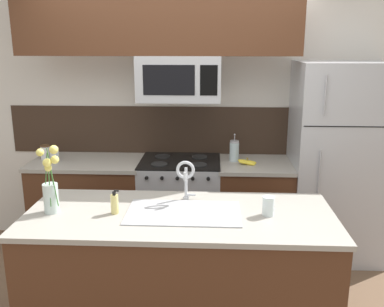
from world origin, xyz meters
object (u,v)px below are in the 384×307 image
Objects in this scene: stove_range at (180,206)px; storage_jar_medium at (55,154)px; refrigerator at (337,162)px; drinking_glass at (268,206)px; microwave at (179,78)px; banana_bunch at (247,162)px; sink_faucet at (186,175)px; storage_jar_tall at (46,152)px; flower_vase at (51,191)px; french_press at (234,151)px; dish_soap_bottle at (115,204)px.

storage_jar_medium reaches higher than stove_range.
refrigerator reaches higher than storage_jar_medium.
drinking_glass is at bearing -122.09° from refrigerator.
drinking_glass is (0.68, -1.23, -0.72)m from microwave.
drinking_glass is at bearing -61.15° from microwave.
banana_bunch is 1.11m from sink_faucet.
storage_jar_tall is 1.44m from flower_vase.
flower_vase is at bearing -178.80° from drinking_glass.
dish_soap_bottle is at bearing -122.51° from french_press.
stove_range is 1.95× the size of flower_vase.
storage_jar_medium is (-1.21, 0.01, -0.73)m from microwave.
microwave is 0.86m from french_press.
flower_vase reaches higher than stove_range.
storage_jar_tall is 1.83m from french_press.
dish_soap_bottle is at bearing 1.27° from flower_vase.
storage_jar_tall is 0.29× the size of flower_vase.
banana_bunch is (1.95, -0.10, -0.05)m from storage_jar_tall.
dish_soap_bottle is (-0.34, -1.28, 0.52)m from stove_range.
drinking_glass is (1.02, 0.02, -0.00)m from dish_soap_bottle.
refrigerator is 14.40× the size of storage_jar_medium.
sink_faucet reaches higher than banana_bunch.
dish_soap_bottle reaches higher than storage_jar_tall.
storage_jar_medium is at bearing 124.62° from dish_soap_bottle.
dish_soap_bottle is 0.43m from flower_vase.
dish_soap_bottle is (-1.82, -1.30, 0.05)m from refrigerator.
refrigerator is 2.23m from dish_soap_bottle.
refrigerator is 1.51m from drinking_glass.
storage_jar_medium is (-1.21, -0.01, 0.51)m from stove_range.
stove_range is 1.55m from refrigerator.
banana_bunch is 0.72× the size of french_press.
microwave is at bearing -178.41° from refrigerator.
sink_faucet is at bearing -83.29° from stove_range.
microwave is 3.90× the size of banana_bunch.
storage_jar_tall reaches higher than drinking_glass.
microwave reaches higher than sink_faucet.
french_press is (1.83, 0.02, 0.03)m from storage_jar_tall.
banana_bunch is at bearing 62.29° from sink_faucet.
stove_range is at bearing 118.45° from drinking_glass.
sink_faucet is 2.37× the size of drinking_glass.
microwave reaches higher than storage_jar_medium.
dish_soap_bottle is 1.02m from drinking_glass.
flower_vase is (-0.76, -1.26, -0.63)m from microwave.
french_press is 2.07× the size of drinking_glass.
storage_jar_medium is at bearing 109.51° from flower_vase.
dish_soap_bottle reaches higher than drinking_glass.
banana_bunch is at bearing -174.61° from refrigerator.
french_press is at bearing 70.19° from sink_faucet.
french_press is 0.87× the size of sink_faucet.
drinking_glass is at bearing -33.33° from storage_jar_medium.
sink_faucet is (-0.39, -1.09, 0.10)m from french_press.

